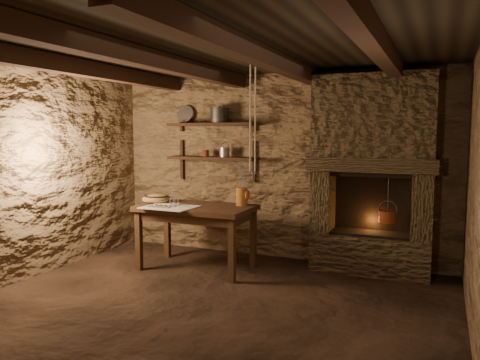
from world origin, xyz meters
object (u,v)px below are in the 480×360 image
at_px(wooden_bowl, 157,199).
at_px(red_pot, 388,216).
at_px(work_table, 197,235).
at_px(stoneware_jug, 242,188).
at_px(iron_stockpot, 220,116).

distance_m(wooden_bowl, red_pot, 2.78).
relative_size(work_table, wooden_bowl, 3.82).
relative_size(stoneware_jug, wooden_bowl, 1.41).
distance_m(stoneware_jug, wooden_bowl, 1.11).
bearing_deg(red_pot, stoneware_jug, -165.84).
relative_size(wooden_bowl, red_pot, 0.66).
bearing_deg(iron_stockpot, work_table, -86.03).
bearing_deg(red_pot, wooden_bowl, -167.43).
relative_size(work_table, stoneware_jug, 2.72).
relative_size(iron_stockpot, red_pot, 0.44).
bearing_deg(red_pot, work_table, -163.47).
bearing_deg(work_table, red_pot, 16.09).
distance_m(wooden_bowl, iron_stockpot, 1.38).
bearing_deg(work_table, iron_stockpot, 93.52).
xyz_separation_m(work_table, iron_stockpot, (-0.05, 0.75, 1.44)).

